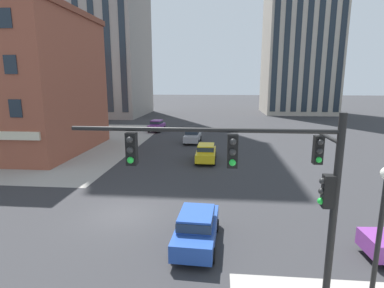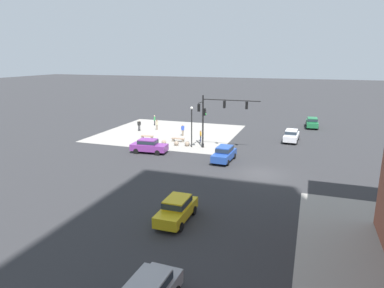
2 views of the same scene
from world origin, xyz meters
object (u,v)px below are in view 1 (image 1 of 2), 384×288
Objects in this scene: car_main_northbound_far at (197,227)px; car_cross_eastbound at (193,135)px; traffic_signal_main at (280,193)px; street_lamp_corner_near at (379,234)px; car_main_northbound_near at (157,125)px; car_main_southbound_far at (206,152)px.

car_main_northbound_far is 24.20m from car_cross_eastbound.
street_lamp_corner_near is (2.80, 0.11, -1.17)m from traffic_signal_main.
car_main_northbound_near is 1.02× the size of car_main_southbound_far.
car_main_northbound_near and car_main_northbound_far have the same top height.
traffic_signal_main reaches higher than car_main_northbound_far.
street_lamp_corner_near is 1.19× the size of car_main_southbound_far.
street_lamp_corner_near is at bearing -74.74° from car_cross_eastbound.
car_main_northbound_near is at bearing 106.90° from traffic_signal_main.
car_main_southbound_far is at bearing 91.09° from car_main_northbound_far.
car_main_northbound_far and car_main_southbound_far have the same top height.
traffic_signal_main is at bearing -81.56° from car_main_southbound_far.
car_main_northbound_far is 1.02× the size of car_main_southbound_far.
traffic_signal_main is at bearing -60.89° from car_main_northbound_far.
car_main_northbound_near and car_cross_eastbound have the same top height.
street_lamp_corner_near is 7.60m from car_main_northbound_far.
car_main_northbound_near is (-14.16, 37.27, -2.39)m from street_lamp_corner_near.
traffic_signal_main is at bearing -80.08° from car_cross_eastbound.
traffic_signal_main is 1.63× the size of car_main_northbound_far.
car_main_southbound_far is 9.17m from car_cross_eastbound.
car_main_southbound_far is 0.99× the size of car_cross_eastbound.
car_main_northbound_far is 1.00× the size of car_cross_eastbound.
car_main_southbound_far is (-5.76, 19.84, -2.39)m from street_lamp_corner_near.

